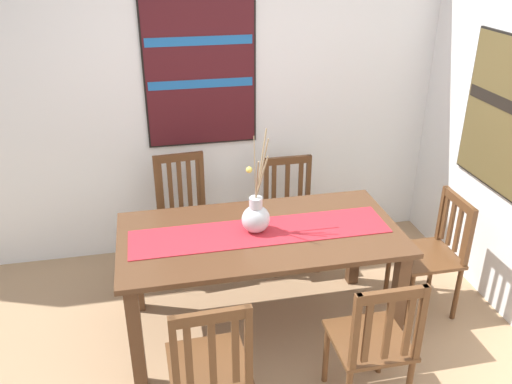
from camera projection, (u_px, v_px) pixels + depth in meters
wall_back at (221, 93)px, 4.31m from camera, size 6.40×0.12×2.70m
dining_table at (260, 247)px, 3.51m from camera, size 1.82×0.92×0.77m
table_runner at (260, 232)px, 3.46m from camera, size 1.68×0.36×0.01m
centerpiece_vase at (256, 216)px, 3.42m from camera, size 0.19×0.22×0.67m
chair_0 at (433, 252)px, 3.81m from camera, size 0.42×0.42×0.89m
chair_1 at (374, 342)px, 2.95m from camera, size 0.42×0.42×0.92m
chair_2 at (291, 211)px, 4.38m from camera, size 0.42×0.42×0.88m
chair_3 at (184, 214)px, 4.26m from camera, size 0.45×0.45×0.96m
chair_4 at (209, 367)px, 2.78m from camera, size 0.43×0.43×0.94m
painting_on_back_wall at (200, 69)px, 4.13m from camera, size 0.88×0.05×1.23m
painting_on_side_wall at (511, 119)px, 3.58m from camera, size 0.05×1.00×1.07m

